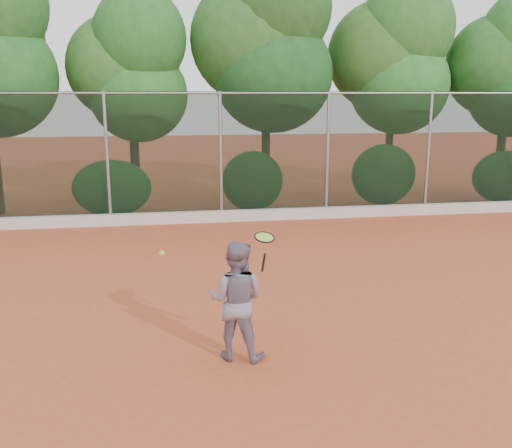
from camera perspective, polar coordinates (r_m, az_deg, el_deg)
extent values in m
plane|color=#B74D2B|center=(9.24, 1.00, -8.96)|extent=(80.00, 80.00, 0.00)
cube|color=#BCB8AF|center=(15.68, -3.40, 0.79)|extent=(24.00, 0.20, 0.30)
imported|color=slate|center=(7.54, -2.00, -7.62)|extent=(0.95, 0.85, 1.60)
cube|color=black|center=(15.60, -3.54, 6.68)|extent=(24.00, 0.01, 3.50)
cylinder|color=gray|center=(15.51, -3.63, 12.94)|extent=(24.00, 0.06, 0.06)
cylinder|color=gray|center=(15.60, -14.64, 6.29)|extent=(0.09, 0.09, 3.50)
cylinder|color=gray|center=(15.60, -3.54, 6.68)|extent=(0.09, 0.09, 3.50)
cylinder|color=gray|center=(16.18, 7.17, 6.83)|extent=(0.09, 0.09, 3.50)
cylinder|color=gray|center=(17.26, 16.84, 6.76)|extent=(0.09, 0.09, 3.50)
cylinder|color=#3A2816|center=(17.90, -11.97, 5.46)|extent=(0.28, 0.28, 2.40)
ellipsoid|color=#246020|center=(17.65, -11.66, 12.54)|extent=(2.90, 2.40, 2.80)
ellipsoid|color=#285B1F|center=(17.99, -13.39, 15.01)|extent=(3.20, 2.70, 3.10)
ellipsoid|color=#1E541C|center=(17.51, -11.59, 17.79)|extent=(2.70, 2.30, 2.90)
cylinder|color=#3D2A17|center=(17.82, 0.98, 6.68)|extent=(0.26, 0.26, 3.00)
ellipsoid|color=#256125|center=(17.66, 1.73, 14.74)|extent=(3.60, 3.00, 3.50)
ellipsoid|color=#36742C|center=(17.93, -0.09, 17.92)|extent=(3.90, 3.20, 3.80)
ellipsoid|color=#2C5E24|center=(17.74, 2.18, 20.89)|extent=(3.20, 2.70, 3.30)
cylinder|color=#482E1B|center=(19.17, 13.09, 6.34)|extent=(0.24, 0.24, 2.70)
ellipsoid|color=#236221|center=(19.05, 14.15, 13.33)|extent=(3.20, 2.70, 3.10)
ellipsoid|color=#26511B|center=(19.17, 12.51, 16.11)|extent=(3.50, 2.90, 3.40)
ellipsoid|color=#21551D|center=(19.09, 14.86, 18.41)|extent=(3.00, 2.50, 3.10)
cylinder|color=#402C18|center=(20.53, 23.17, 5.77)|extent=(0.28, 0.28, 2.50)
ellipsoid|color=#33732B|center=(20.44, 22.91, 14.36)|extent=(3.30, 2.80, 3.20)
ellipsoid|color=#2F772D|center=(16.51, -14.22, 3.50)|extent=(2.20, 1.16, 1.60)
ellipsoid|color=#286125|center=(16.62, -0.34, 4.31)|extent=(1.80, 1.04, 1.76)
ellipsoid|color=#2B6D29|center=(17.66, 12.64, 4.84)|extent=(2.00, 1.10, 1.84)
ellipsoid|color=#266527|center=(19.52, 23.62, 4.37)|extent=(2.16, 1.12, 1.64)
cylinder|color=black|center=(7.33, 0.76, -3.87)|extent=(0.06, 0.12, 0.27)
torus|color=black|center=(7.18, 0.85, -1.33)|extent=(0.33, 0.32, 0.10)
cylinder|color=#A8CC3C|center=(7.18, 0.85, -1.33)|extent=(0.28, 0.27, 0.07)
sphere|color=#BECD2E|center=(7.41, -9.40, -2.91)|extent=(0.07, 0.07, 0.07)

